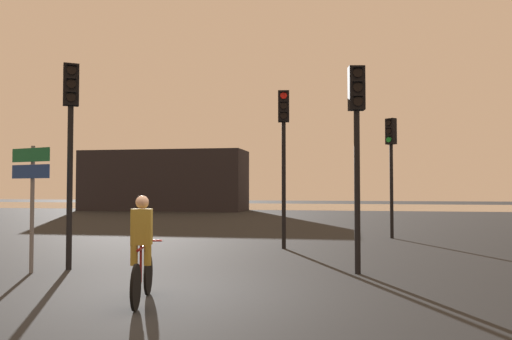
# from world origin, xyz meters

# --- Properties ---
(ground_plane) EXTENTS (120.00, 120.00, 0.00)m
(ground_plane) POSITION_xyz_m (0.00, 0.00, 0.00)
(ground_plane) COLOR black
(water_strip) EXTENTS (80.00, 16.00, 0.01)m
(water_strip) POSITION_xyz_m (0.00, 38.77, 0.00)
(water_strip) COLOR #9E937F
(water_strip) RESTS_ON ground
(distant_building) EXTENTS (12.54, 4.00, 4.58)m
(distant_building) POSITION_xyz_m (-11.00, 28.77, 2.29)
(distant_building) COLOR black
(distant_building) RESTS_ON ground
(traffic_light_far_right) EXTENTS (0.41, 0.42, 4.14)m
(traffic_light_far_right) POSITION_xyz_m (4.34, 10.04, 2.89)
(traffic_light_far_right) COLOR black
(traffic_light_far_right) RESTS_ON ground
(traffic_light_center) EXTENTS (0.35, 0.37, 4.54)m
(traffic_light_center) POSITION_xyz_m (1.04, 6.47, 3.15)
(traffic_light_center) COLOR black
(traffic_light_center) RESTS_ON ground
(traffic_light_near_right) EXTENTS (0.36, 0.38, 4.22)m
(traffic_light_near_right) POSITION_xyz_m (3.03, 2.60, 2.95)
(traffic_light_near_right) COLOR black
(traffic_light_near_right) RESTS_ON ground
(traffic_light_near_left) EXTENTS (0.40, 0.42, 4.40)m
(traffic_light_near_left) POSITION_xyz_m (-3.01, 2.04, 3.06)
(traffic_light_near_left) COLOR black
(traffic_light_near_left) RESTS_ON ground
(direction_sign_post) EXTENTS (1.06, 0.36, 2.60)m
(direction_sign_post) POSITION_xyz_m (-3.54, 1.48, 1.79)
(direction_sign_post) COLOR slate
(direction_sign_post) RESTS_ON ground
(cyclist) EXTENTS (0.55, 1.67, 1.62)m
(cyclist) POSITION_xyz_m (-0.23, -0.60, 0.82)
(cyclist) COLOR black
(cyclist) RESTS_ON ground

